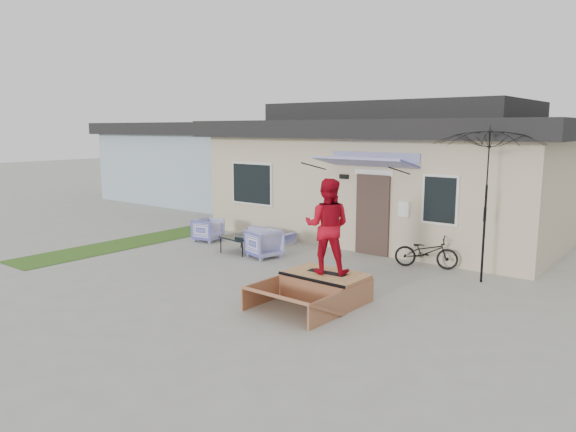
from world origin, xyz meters
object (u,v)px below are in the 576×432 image
Objects in this scene: armchair_right at (264,242)px; coffee_table at (242,244)px; patio_umbrella at (486,202)px; loveseat at (270,232)px; armchair_left at (208,229)px; skateboard at (327,272)px; skate_ramp at (325,287)px; skater at (327,224)px; bicycle at (426,248)px.

coffee_table is at bearing -76.98° from armchair_right.
coffee_table is 0.33× the size of patio_umbrella.
loveseat is 1.73× the size of coffee_table.
armchair_left is at bearing 34.59° from loveseat.
armchair_left is 6.21m from skateboard.
patio_umbrella is 1.33× the size of skate_ramp.
loveseat is 0.83× the size of skater.
skater is at bearing 90.00° from skate_ramp.
armchair_right reaches higher than coffee_table.
armchair_right reaches higher than skateboard.
loveseat reaches higher than coffee_table.
patio_umbrella is at bearing -94.77° from armchair_left.
skate_ramp is at bearing 65.50° from skater.
patio_umbrella reaches higher than bicycle.
armchair_left is at bearing 154.87° from skateboard.
skate_ramp is (-0.55, -3.44, -0.22)m from bicycle.
skateboard is 0.94m from skater.
bicycle is 0.81× the size of skater.
skate_ramp is (5.76, -2.36, -0.11)m from armchair_left.
armchair_right is 0.85m from coffee_table.
loveseat is at bearing 100.58° from coffee_table.
armchair_right reaches higher than armchair_left.
armchair_right is 0.99× the size of skateboard.
skater reaches higher than coffee_table.
coffee_table is 4.42m from skateboard.
loveseat is 1.83m from armchair_left.
patio_umbrella is at bearing 10.73° from coffee_table.
bicycle reaches higher than skate_ramp.
skateboard is (-0.54, -3.38, 0.06)m from bicycle.
skater is at bearing -121.67° from armchair_left.
skater reaches higher than skateboard.
armchair_left is at bearing 80.78° from bicycle.
skate_ramp is 0.28m from skateboard.
armchair_right is 0.29× the size of patio_umbrella.
skater is at bearing 151.98° from bicycle.
armchair_right is 4.03m from bicycle.
bicycle is at bearing -122.02° from skater.
skateboard is at bearing -123.55° from patio_umbrella.
loveseat is 4.83m from bicycle.
loveseat is 5.46m from skateboard.
skateboard is (-1.99, -3.00, -1.22)m from patio_umbrella.
skater is (3.17, -1.81, 1.07)m from armchair_right.
loveseat is 1.03× the size of bicycle.
skate_ramp is at bearing 140.23° from loveseat.
skater is at bearing 76.77° from armchair_right.
armchair_left reaches higher than loveseat.
armchair_right is 3.68m from skate_ramp.
loveseat is at bearing -64.13° from armchair_left.
bicycle reaches higher than armchair_right.
bicycle is 1.85× the size of skateboard.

